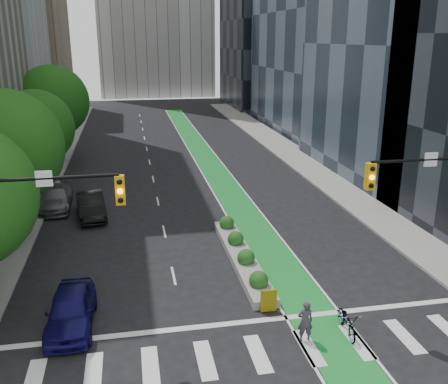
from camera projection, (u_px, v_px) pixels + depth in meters
name	position (u px, v px, depth m)	size (l,w,h in m)	color
ground	(251.00, 339.00, 19.62)	(160.00, 160.00, 0.00)	black
sidewalk_left	(38.00, 181.00, 40.89)	(3.60, 90.00, 0.15)	gray
sidewalk_right	(311.00, 167.00, 45.17)	(3.60, 90.00, 0.15)	gray
bike_lane_paint	(207.00, 160.00, 48.29)	(2.20, 70.00, 0.01)	#18852E
building_tan_far	(15.00, 25.00, 74.00)	(14.00, 16.00, 26.00)	tan
building_dark_end	(271.00, 20.00, 82.83)	(14.00, 18.00, 28.00)	black
tree_mid	(5.00, 148.00, 27.22)	(6.40, 6.40, 8.78)	black
tree_midfar	(36.00, 128.00, 36.78)	(5.60, 5.60, 7.76)	black
tree_far	(53.00, 101.00, 45.93)	(6.60, 6.60, 9.00)	black
signal_left	(4.00, 238.00, 17.06)	(6.14, 0.51, 7.20)	black
median_planter	(241.00, 254.00, 26.32)	(1.20, 10.26, 1.10)	gray
bicycle	(347.00, 321.00, 19.85)	(0.71, 2.03, 1.07)	gray
cyclist	(305.00, 321.00, 19.26)	(0.62, 0.41, 1.69)	#393540
parked_car_left_near	(71.00, 310.00, 20.22)	(1.82, 4.52, 1.54)	#0F0C4B
parked_car_left_mid	(91.00, 206.00, 32.68)	(1.66, 4.77, 1.57)	black
parked_car_left_far	(56.00, 198.00, 34.35)	(2.09, 5.14, 1.49)	#5D5F62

